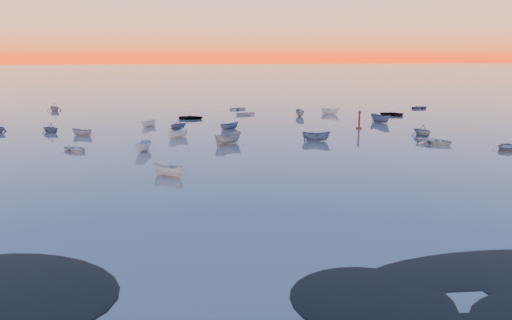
{
  "coord_description": "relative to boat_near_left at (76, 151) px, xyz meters",
  "views": [
    {
      "loc": [
        -1.07,
        -23.57,
        12.33
      ],
      "look_at": [
        3.64,
        28.0,
        0.78
      ],
      "focal_mm": 35.0,
      "sensor_mm": 36.0,
      "label": 1
    }
  ],
  "objects": [
    {
      "name": "channel_marker",
      "position": [
        39.99,
        14.12,
        1.23
      ],
      "size": [
        0.88,
        0.88,
        3.11
      ],
      "color": "#4C1210",
      "rests_on": "ground"
    },
    {
      "name": "boat_near_center",
      "position": [
        18.9,
        3.01,
        0.0
      ],
      "size": [
        3.96,
        4.54,
        1.48
      ],
      "primitive_type": "imported",
      "rotation": [
        0.0,
        0.0,
        2.19
      ],
      "color": "slate",
      "rests_on": "ground"
    },
    {
      "name": "mud_lobes",
      "position": [
        17.75,
        -39.52,
        0.01
      ],
      "size": [
        140.0,
        6.0,
        0.07
      ],
      "primitive_type": null,
      "color": "black",
      "rests_on": "ground"
    },
    {
      "name": "boat_near_right",
      "position": [
        47.21,
        6.95,
        0.0
      ],
      "size": [
        4.15,
        2.76,
        1.33
      ],
      "primitive_type": "imported",
      "rotation": [
        0.0,
        0.0,
        3.44
      ],
      "color": "slate",
      "rests_on": "ground"
    },
    {
      "name": "moored_fleet",
      "position": [
        17.75,
        14.48,
        0.0
      ],
      "size": [
        124.0,
        58.0,
        1.2
      ],
      "primitive_type": null,
      "color": "silver",
      "rests_on": "ground"
    },
    {
      "name": "boat_near_left",
      "position": [
        0.0,
        0.0,
        0.0
      ],
      "size": [
        3.55,
        3.76,
        0.91
      ],
      "primitive_type": "imported",
      "rotation": [
        0.0,
        0.0,
        0.85
      ],
      "color": "silver",
      "rests_on": "ground"
    },
    {
      "name": "ground",
      "position": [
        17.75,
        61.48,
        0.0
      ],
      "size": [
        600.0,
        600.0,
        0.0
      ],
      "primitive_type": "plane",
      "color": "#6D625B",
      "rests_on": "ground"
    }
  ]
}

